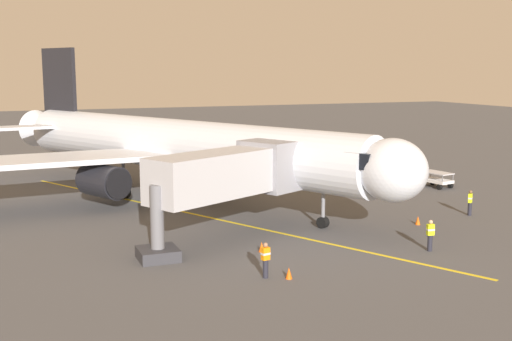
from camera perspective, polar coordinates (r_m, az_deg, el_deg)
ground_plane at (r=49.14m, az=-9.17°, el=-2.41°), size 220.00×220.00×0.00m
apron_lead_in_line at (r=42.88m, az=-5.07°, el=-4.01°), size 18.28×35.80×0.01m
airplane at (r=48.10m, az=-7.41°, el=2.22°), size 31.50×37.46×11.50m
jet_bridge at (r=36.38m, az=-2.06°, el=-0.32°), size 11.00×7.28×5.40m
ground_crew_marshaller at (r=35.62m, az=15.31°, el=-5.58°), size 0.43×0.30×1.71m
ground_crew_wing_walker at (r=30.07m, az=0.86°, el=-7.97°), size 0.44×0.33×1.71m
ground_crew_loader at (r=44.87m, az=18.59°, el=-2.72°), size 0.46×0.46×1.71m
baggage_cart_near_nose at (r=54.70m, az=15.81°, el=-0.77°), size 1.96×2.82×1.27m
baggage_cart_portside at (r=55.13m, az=5.28°, el=-0.38°), size 2.93×2.66×1.27m
safety_cone_nose_left at (r=30.18m, az=2.96°, el=-9.14°), size 0.32×0.32×0.55m
safety_cone_nose_right at (r=41.46m, az=14.27°, el=-4.34°), size 0.32×0.32×0.55m
safety_cone_wing_port at (r=34.04m, az=-8.66°, el=-7.10°), size 0.32×0.32×0.55m
safety_cone_wing_starboard at (r=34.35m, az=0.51°, el=-6.84°), size 0.32×0.32×0.55m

